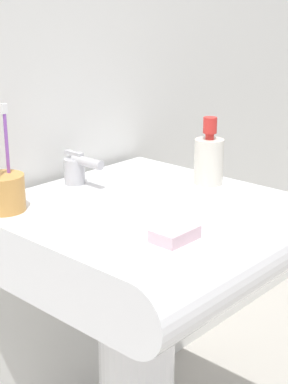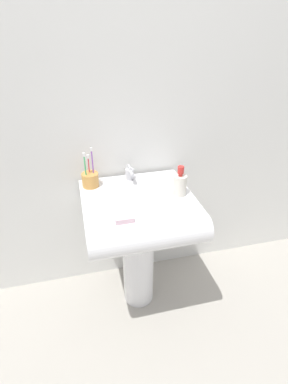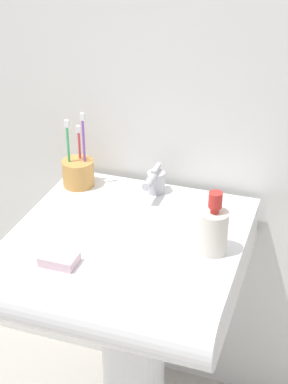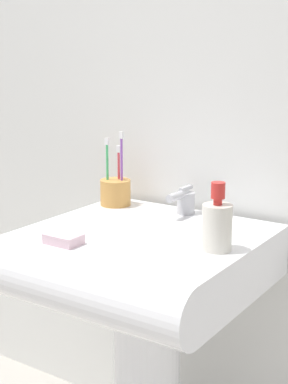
% 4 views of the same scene
% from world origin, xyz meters
% --- Properties ---
extents(ground_plane, '(6.00, 6.00, 0.00)m').
position_xyz_m(ground_plane, '(0.00, 0.00, 0.00)').
color(ground_plane, '#ADA89E').
rests_on(ground_plane, ground).
extents(wall_back, '(5.00, 0.05, 2.40)m').
position_xyz_m(wall_back, '(0.00, 0.30, 1.20)').
color(wall_back, silver).
rests_on(wall_back, ground).
extents(sink_pedestal, '(0.18, 0.18, 0.60)m').
position_xyz_m(sink_pedestal, '(0.00, 0.00, 0.30)').
color(sink_pedestal, white).
rests_on(sink_pedestal, ground).
extents(sink_basin, '(0.56, 0.57, 0.14)m').
position_xyz_m(sink_basin, '(0.00, -0.05, 0.67)').
color(sink_basin, white).
rests_on(sink_basin, sink_pedestal).
extents(faucet, '(0.05, 0.12, 0.08)m').
position_xyz_m(faucet, '(-0.00, 0.19, 0.78)').
color(faucet, '#B7B7BC').
rests_on(faucet, sink_basin).
extents(toothbrush_cup, '(0.09, 0.09, 0.22)m').
position_xyz_m(toothbrush_cup, '(-0.22, 0.17, 0.78)').
color(toothbrush_cup, '#D19347').
rests_on(toothbrush_cup, sink_basin).
extents(soap_bottle, '(0.07, 0.07, 0.16)m').
position_xyz_m(soap_bottle, '(0.21, -0.03, 0.80)').
color(soap_bottle, silver).
rests_on(soap_bottle, sink_basin).
extents(bar_soap, '(0.08, 0.06, 0.02)m').
position_xyz_m(bar_soap, '(-0.11, -0.20, 0.75)').
color(bar_soap, silver).
rests_on(bar_soap, sink_basin).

